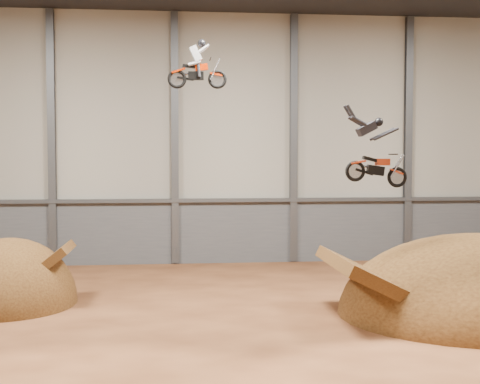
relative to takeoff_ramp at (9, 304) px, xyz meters
name	(u,v)px	position (x,y,z in m)	size (l,w,h in m)	color
floor	(276,331)	(10.14, -5.23, 0.00)	(40.00, 40.00, 0.00)	#4C2714
back_wall	(234,139)	(10.14, 9.77, 7.00)	(40.00, 0.10, 14.00)	#A49F91
lower_band_back	(235,232)	(10.14, 9.67, 1.75)	(39.80, 0.18, 3.50)	#4F5156
steel_rail	(235,200)	(10.14, 9.52, 3.55)	(39.80, 0.35, 0.20)	#47494F
steel_column_1	(52,138)	(0.14, 9.57, 7.00)	(0.40, 0.36, 13.90)	#47494F
steel_column_2	(175,138)	(6.80, 9.57, 7.00)	(0.40, 0.36, 13.90)	#47494F
steel_column_3	(294,139)	(13.47, 9.57, 7.00)	(0.40, 0.36, 13.90)	#47494F
steel_column_4	(408,139)	(20.14, 9.57, 7.00)	(0.40, 0.36, 13.90)	#47494F
takeoff_ramp	(9,304)	(0.00, 0.00, 0.00)	(5.40, 6.23, 5.40)	#3A220E
landing_ramp	(479,315)	(18.16, -3.70, 0.00)	(10.69, 9.46, 6.17)	#3A220E
fmx_rider_a	(197,62)	(7.61, -1.44, 9.69)	(2.28, 0.87, 2.06)	#C52400
fmx_rider_b	(375,147)	(14.10, -3.57, 6.35)	(3.20, 0.92, 2.75)	red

